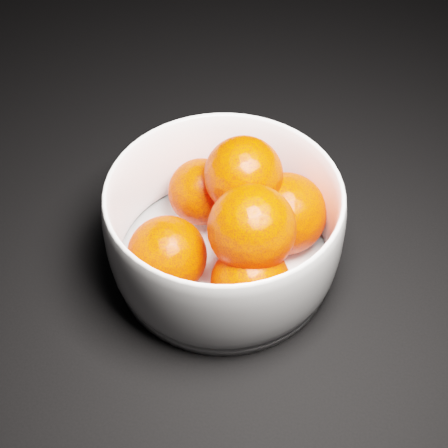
# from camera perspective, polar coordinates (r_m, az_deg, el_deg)

# --- Properties ---
(ground) EXTENTS (3.00, 3.00, 0.00)m
(ground) POSITION_cam_1_polar(r_m,az_deg,el_deg) (0.78, 3.47, 10.68)
(ground) COLOR black
(ground) RESTS_ON ground
(bowl) EXTENTS (0.21, 0.21, 0.10)m
(bowl) POSITION_cam_1_polar(r_m,az_deg,el_deg) (0.56, 0.00, -0.35)
(bowl) COLOR white
(bowl) RESTS_ON ground
(orange_pile) EXTENTS (0.17, 0.16, 0.12)m
(orange_pile) POSITION_cam_1_polar(r_m,az_deg,el_deg) (0.55, 1.22, 0.09)
(orange_pile) COLOR #FF2900
(orange_pile) RESTS_ON bowl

